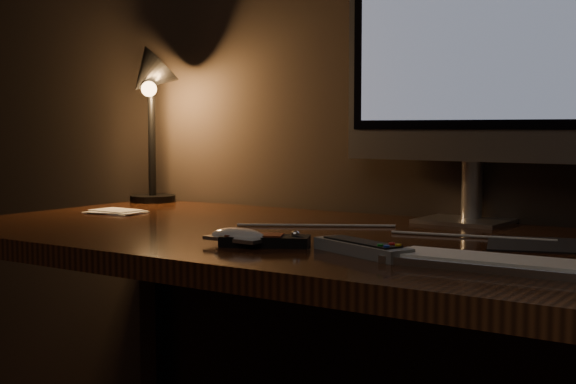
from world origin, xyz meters
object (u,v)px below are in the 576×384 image
Objects in this scene: mouse at (238,239)px; monitor at (468,56)px; media_remote at (265,240)px; keyboard at (523,265)px; desk at (343,295)px; tv_remote at (362,248)px; desk_lamp at (149,98)px.

monitor is at bearing 71.70° from mouse.
media_remote is at bearing 24.76° from mouse.
mouse is at bearing -177.75° from keyboard.
monitor reaches higher than keyboard.
media_remote is (-0.16, -0.51, -0.34)m from monitor.
tv_remote is (0.17, -0.24, 0.14)m from desk.
tv_remote reaches higher than mouse.
tv_remote is (0.23, 0.03, 0.00)m from mouse.
keyboard is 2.01× the size of tv_remote.
media_remote is (0.04, 0.02, -0.00)m from mouse.
mouse is (-0.05, -0.27, 0.14)m from desk.
monitor reaches higher than tv_remote.
desk_lamp is at bearing 146.86° from mouse.
desk is 0.51m from keyboard.
desk is 14.28× the size of mouse.
keyboard is 0.44m from media_remote.
mouse is 0.70× the size of media_remote.
monitor is 0.66m from mouse.
monitor is at bearing 21.40° from desk_lamp.
keyboard is 0.97× the size of desk_lamp.
desk is at bearing -117.72° from monitor.
keyboard is 0.26m from tv_remote.
monitor is 5.30× the size of mouse.
monitor is 0.87m from desk_lamp.
media_remote is at bearing -104.80° from monitor.
tv_remote is (0.18, 0.01, 0.00)m from media_remote.
tv_remote is at bearing -84.81° from monitor.
media_remote reaches higher than desk.
desk_lamp is (-0.86, -0.05, -0.07)m from monitor.
desk_lamp is at bearing 120.65° from media_remote.
media_remote is at bearing -15.12° from desk_lamp.
monitor reaches higher than mouse.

